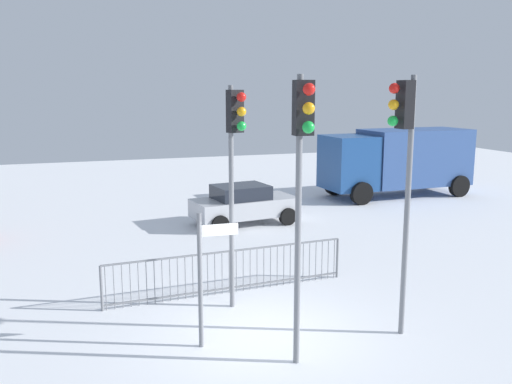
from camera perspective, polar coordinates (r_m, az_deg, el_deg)
name	(u,v)px	position (r m, az deg, el deg)	size (l,w,h in m)	color
ground_plane	(263,334)	(11.40, 0.75, -14.67)	(60.00, 60.00, 0.00)	white
traffic_light_rear_left	(302,158)	(9.14, 4.82, 3.51)	(0.33, 0.57, 5.13)	slate
traffic_light_mid_right	(404,149)	(10.78, 15.23, 4.32)	(0.57, 0.32, 5.15)	slate
traffic_light_mid_left	(235,148)	(11.75, -2.26, 4.57)	(0.37, 0.55, 4.98)	slate
direction_sign_post	(204,272)	(10.42, -5.49, -8.34)	(0.79, 0.09, 2.64)	slate
pedestrian_guard_railing	(229,271)	(13.38, -2.82, -8.25)	(6.08, 0.41, 1.07)	slate
car_silver_near	(244,204)	(20.08, -1.31, -1.24)	(4.00, 2.36, 1.47)	#B2B5BA
delivery_truck	(398,159)	(26.26, 14.59, 3.35)	(7.13, 2.91, 3.10)	#33518C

